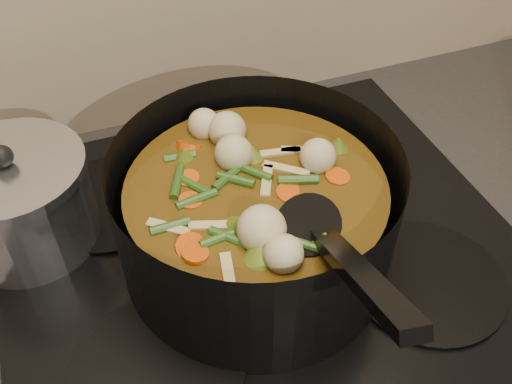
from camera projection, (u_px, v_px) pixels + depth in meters
name	position (u px, v px, depth m)	size (l,w,h in m)	color
stovetop	(258.00, 245.00, 0.71)	(0.62, 0.54, 0.03)	black
stockpot	(256.00, 215.00, 0.64)	(0.40, 0.47, 0.23)	black
saucepan	(20.00, 202.00, 0.67)	(0.17, 0.17, 0.14)	silver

